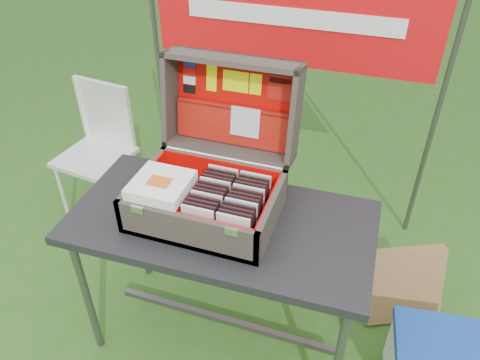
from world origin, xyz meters
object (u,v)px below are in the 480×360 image
(table, at_px, (223,283))
(chair, at_px, (95,159))
(suitcase, at_px, (209,152))
(cardboard_box, at_px, (404,285))

(table, bearing_deg, chair, 147.97)
(table, relative_size, chair, 1.44)
(suitcase, bearing_deg, chair, 150.26)
(suitcase, distance_m, chair, 1.36)
(table, bearing_deg, suitcase, 136.16)
(table, height_order, suitcase, suitcase)
(chair, bearing_deg, suitcase, -22.62)
(suitcase, xyz_separation_m, cardboard_box, (0.90, 0.38, -0.87))
(suitcase, xyz_separation_m, chair, (-1.04, 0.60, -0.64))
(table, xyz_separation_m, cardboard_box, (0.84, 0.44, -0.19))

